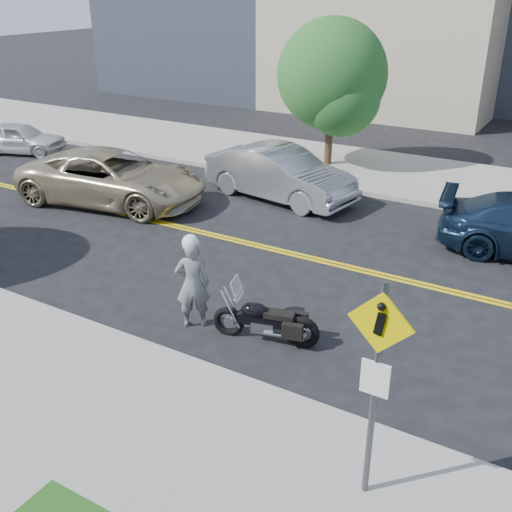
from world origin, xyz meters
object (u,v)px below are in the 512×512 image
object	(u,v)px
suv	(112,177)
parked_car_silver	(280,174)
motorcyclist	(192,281)
pedestrian_sign	(376,374)
parked_car_white	(20,138)
motorcycle	(266,312)

from	to	relation	value
suv	parked_car_silver	bearing A→B (deg)	-65.22
suv	motorcyclist	bearing A→B (deg)	-135.80
pedestrian_sign	suv	world-z (taller)	pedestrian_sign
motorcyclist	parked_car_white	bearing A→B (deg)	-64.62
pedestrian_sign	motorcycle	world-z (taller)	pedestrian_sign
motorcyclist	motorcycle	world-z (taller)	motorcyclist
motorcyclist	suv	distance (m)	7.71
parked_car_white	parked_car_silver	xyz separation A→B (m)	(11.16, 0.39, 0.20)
pedestrian_sign	motorcyclist	size ratio (longest dim) A/B	1.58
suv	pedestrian_sign	bearing A→B (deg)	-132.83
suv	parked_car_white	bearing A→B (deg)	61.07
parked_car_silver	motorcyclist	bearing A→B (deg)	-154.49
motorcycle	motorcyclist	bearing A→B (deg)	175.09
motorcyclist	pedestrian_sign	bearing A→B (deg)	114.60
suv	parked_car_white	size ratio (longest dim) A/B	1.62
pedestrian_sign	parked_car_white	size ratio (longest dim) A/B	0.87
motorcyclist	motorcycle	bearing A→B (deg)	152.25
motorcycle	parked_car_white	distance (m)	16.21
motorcyclist	suv	xyz separation A→B (m)	(-6.24, 4.53, -0.17)
motorcycle	pedestrian_sign	bearing A→B (deg)	-55.76
parked_car_white	motorcycle	bearing A→B (deg)	-134.82
pedestrian_sign	parked_car_silver	bearing A→B (deg)	123.80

